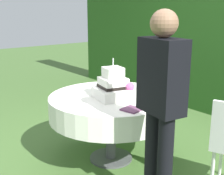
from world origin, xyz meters
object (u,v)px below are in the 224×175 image
object	(u,v)px
wedding_cake	(114,87)
serving_plate_far	(100,86)
cake_table	(111,106)
standing_person	(161,102)
napkin_stack	(132,109)
serving_plate_left	(76,91)
serving_plate_near	(145,93)

from	to	relation	value
wedding_cake	serving_plate_far	distance (m)	0.51
wedding_cake	cake_table	bearing A→B (deg)	157.91
standing_person	cake_table	bearing A→B (deg)	164.20
cake_table	napkin_stack	distance (m)	0.51
serving_plate_far	standing_person	size ratio (longest dim) A/B	0.09
napkin_stack	serving_plate_left	bearing A→B (deg)	-176.48
cake_table	wedding_cake	bearing A→B (deg)	-22.09
cake_table	serving_plate_near	world-z (taller)	serving_plate_near
serving_plate_left	standing_person	xyz separation A→B (m)	(1.28, -0.07, 0.20)
serving_plate_near	napkin_stack	xyz separation A→B (m)	(0.32, -0.49, 0.00)
serving_plate_near	napkin_stack	distance (m)	0.58
wedding_cake	serving_plate_near	size ratio (longest dim) A/B	3.01
serving_plate_left	napkin_stack	size ratio (longest dim) A/B	0.83
cake_table	napkin_stack	bearing A→B (deg)	-16.47
wedding_cake	napkin_stack	size ratio (longest dim) A/B	2.58
serving_plate_left	napkin_stack	distance (m)	0.84
serving_plate_far	standing_person	world-z (taller)	standing_person
serving_plate_near	serving_plate_left	size ratio (longest dim) A/B	1.03
wedding_cake	standing_person	world-z (taller)	standing_person
cake_table	napkin_stack	size ratio (longest dim) A/B	8.12
serving_plate_left	standing_person	bearing A→B (deg)	-3.00
serving_plate_left	cake_table	bearing A→B (deg)	27.51
cake_table	serving_plate_left	distance (m)	0.43
serving_plate_left	wedding_cake	bearing A→B (deg)	19.17
serving_plate_left	napkin_stack	xyz separation A→B (m)	(0.84, 0.05, 0.00)
serving_plate_near	serving_plate_far	distance (m)	0.57
napkin_stack	standing_person	size ratio (longest dim) A/B	0.10
wedding_cake	serving_plate_near	xyz separation A→B (m)	(0.07, 0.38, -0.11)
serving_plate_left	standing_person	size ratio (longest dim) A/B	0.08
napkin_stack	standing_person	xyz separation A→B (m)	(0.44, -0.12, 0.20)
cake_table	standing_person	size ratio (longest dim) A/B	0.81
serving_plate_far	napkin_stack	distance (m)	0.90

